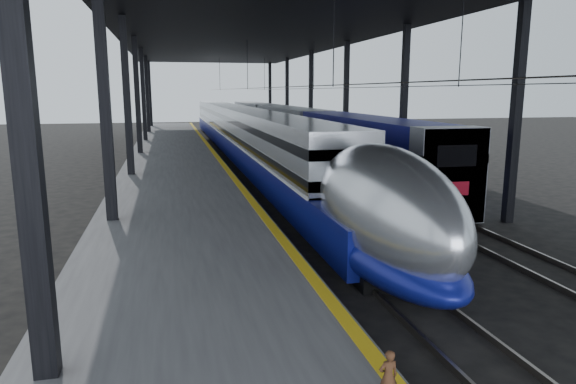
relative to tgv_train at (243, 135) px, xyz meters
name	(u,v)px	position (x,y,z in m)	size (l,w,h in m)	color
ground	(317,286)	(-2.00, -27.81, -1.86)	(160.00, 160.00, 0.00)	black
platform	(175,168)	(-5.50, -7.81, -1.36)	(6.00, 80.00, 1.00)	#4C4C4F
yellow_strip	(219,159)	(-2.70, -7.81, -0.85)	(0.30, 80.00, 0.01)	gold
rails	(297,171)	(2.50, -7.81, -1.78)	(6.52, 80.00, 0.16)	slate
canopy	(258,29)	(-0.10, -7.81, 7.26)	(18.00, 75.00, 9.47)	black
tgv_train	(243,135)	(0.00, 0.00, 0.00)	(2.77, 65.20, 3.97)	silver
second_train	(291,129)	(5.00, 4.31, 0.12)	(2.84, 56.05, 3.91)	navy
child	(388,377)	(-3.02, -34.70, -0.46)	(0.29, 0.19, 0.79)	#432716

